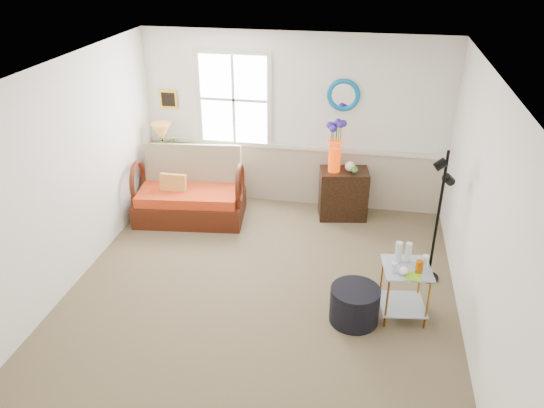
% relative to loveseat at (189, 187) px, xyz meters
% --- Properties ---
extents(floor, '(4.50, 5.00, 0.01)m').
position_rel_loveseat_xyz_m(floor, '(1.40, -1.68, -0.51)').
color(floor, brown).
rests_on(floor, ground).
extents(ceiling, '(4.50, 5.00, 0.01)m').
position_rel_loveseat_xyz_m(ceiling, '(1.40, -1.68, 2.09)').
color(ceiling, white).
rests_on(ceiling, walls).
extents(walls, '(4.51, 5.01, 2.60)m').
position_rel_loveseat_xyz_m(walls, '(1.40, -1.68, 0.79)').
color(walls, white).
rests_on(walls, floor).
extents(wainscot, '(4.46, 0.02, 0.90)m').
position_rel_loveseat_xyz_m(wainscot, '(1.40, 0.80, -0.06)').
color(wainscot, tan).
rests_on(wainscot, walls).
extents(chair_rail, '(4.46, 0.04, 0.06)m').
position_rel_loveseat_xyz_m(chair_rail, '(1.40, 0.79, 0.41)').
color(chair_rail, silver).
rests_on(chair_rail, walls).
extents(window, '(1.14, 0.06, 1.44)m').
position_rel_loveseat_xyz_m(window, '(0.50, 0.79, 1.09)').
color(window, white).
rests_on(window, walls).
extents(picture, '(0.28, 0.03, 0.28)m').
position_rel_loveseat_xyz_m(picture, '(-0.52, 0.80, 1.04)').
color(picture, gold).
rests_on(picture, walls).
extents(mirror, '(0.47, 0.07, 0.47)m').
position_rel_loveseat_xyz_m(mirror, '(2.10, 0.80, 1.24)').
color(mirror, '#0480B5').
rests_on(mirror, walls).
extents(loveseat, '(1.65, 1.06, 1.02)m').
position_rel_loveseat_xyz_m(loveseat, '(0.00, 0.00, 0.00)').
color(loveseat, '#511D0C').
rests_on(loveseat, floor).
extents(throw_pillow, '(0.38, 0.09, 0.38)m').
position_rel_loveseat_xyz_m(throw_pillow, '(-0.21, -0.08, 0.01)').
color(throw_pillow, '#C1571C').
rests_on(throw_pillow, loveseat).
extents(lamp_stand, '(0.40, 0.40, 0.69)m').
position_rel_loveseat_xyz_m(lamp_stand, '(-0.60, 0.52, -0.17)').
color(lamp_stand, '#361D0F').
rests_on(lamp_stand, floor).
extents(table_lamp, '(0.35, 0.35, 0.57)m').
position_rel_loveseat_xyz_m(table_lamp, '(-0.56, 0.52, 0.46)').
color(table_lamp, '#C98238').
rests_on(table_lamp, lamp_stand).
extents(potted_plant, '(0.47, 0.50, 0.31)m').
position_rel_loveseat_xyz_m(potted_plant, '(-0.45, 0.50, 0.33)').
color(potted_plant, '#45752F').
rests_on(potted_plant, lamp_stand).
extents(cabinet, '(0.75, 0.55, 0.74)m').
position_rel_loveseat_xyz_m(cabinet, '(2.20, 0.47, -0.14)').
color(cabinet, '#361D0F').
rests_on(cabinet, floor).
extents(flower_vase, '(0.28, 0.28, 0.76)m').
position_rel_loveseat_xyz_m(flower_vase, '(2.05, 0.43, 0.61)').
color(flower_vase, red).
rests_on(flower_vase, cabinet).
extents(side_table, '(0.56, 0.56, 0.63)m').
position_rel_loveseat_xyz_m(side_table, '(3.01, -1.74, -0.19)').
color(side_table, '#A5631F').
rests_on(side_table, floor).
extents(tabletop_items, '(0.43, 0.43, 0.24)m').
position_rel_loveseat_xyz_m(tabletop_items, '(3.03, -1.76, 0.25)').
color(tabletop_items, silver).
rests_on(tabletop_items, side_table).
extents(floor_lamp, '(0.30, 0.30, 1.68)m').
position_rel_loveseat_xyz_m(floor_lamp, '(3.37, -0.95, 0.33)').
color(floor_lamp, black).
rests_on(floor_lamp, floor).
extents(ottoman, '(0.68, 0.68, 0.41)m').
position_rel_loveseat_xyz_m(ottoman, '(2.50, -1.92, -0.30)').
color(ottoman, black).
rests_on(ottoman, floor).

